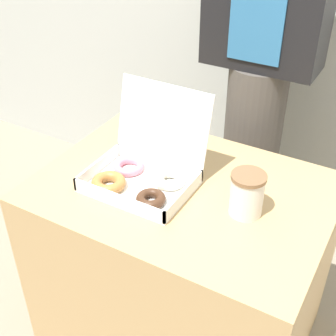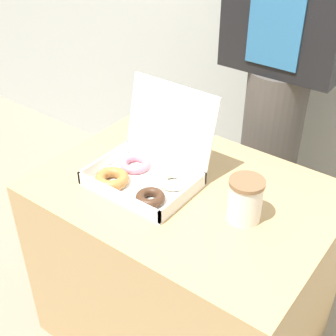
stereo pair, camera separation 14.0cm
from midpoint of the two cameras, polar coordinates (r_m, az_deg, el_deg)
The scene contains 5 objects.
ground_plane at distance 2.04m, azimuth -0.58°, elevation -18.89°, with size 14.00×14.00×0.00m, color gray.
table at distance 1.77m, azimuth -0.64°, elevation -11.85°, with size 0.95×0.69×0.73m.
donut_box at distance 1.53m, azimuth -5.73°, elevation -0.46°, with size 0.34×0.33×0.29m.
coffee_cup at distance 1.39m, azimuth 6.78°, elevation -3.26°, with size 0.11×0.11×0.14m.
person_customer at distance 1.89m, azimuth 9.25°, elevation 13.21°, with size 0.45×0.25×1.78m.
Camera 1 is at (0.57, -1.09, 1.64)m, focal length 50.00 mm.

